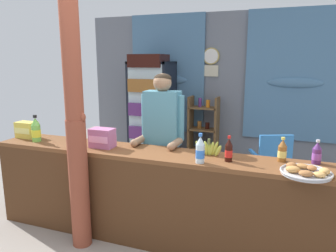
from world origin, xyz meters
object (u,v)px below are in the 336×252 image
Objects in this scene: stall_counter at (160,192)px; soda_bottle_iced_tea at (282,151)px; soda_bottle_cola at (229,151)px; banana_bunch at (209,149)px; shopkeeper at (162,132)px; soda_bottle_grape_soda at (317,154)px; bottle_shelf_rack at (203,131)px; snack_box_wafer at (102,138)px; plastic_lawn_chair at (271,160)px; timber_post at (76,125)px; snack_box_instant_noodle at (27,130)px; drink_fridge at (151,107)px; soda_bottle_water at (200,150)px; soda_bottle_lime_soda at (36,130)px; pastry_tray at (306,172)px.

soda_bottle_iced_tea reaches higher than stall_counter.
soda_bottle_cola is 0.24m from banana_bunch.
shopkeeper is 7.86× the size of soda_bottle_grape_soda.
bottle_shelf_rack is 2.29m from banana_bunch.
snack_box_wafer is 1.07m from banana_bunch.
bottle_shelf_rack is at bearing 90.58° from shopkeeper.
shopkeeper reaches higher than plastic_lawn_chair.
banana_bunch is (-0.52, -1.36, 0.47)m from plastic_lawn_chair.
timber_post is 10.79× the size of snack_box_instant_noodle.
drink_fridge is at bearing 127.95° from soda_bottle_cola.
banana_bunch is (0.57, -0.29, -0.05)m from shopkeeper.
plastic_lawn_chair is at bearing -36.57° from bottle_shelf_rack.
soda_bottle_water reaches higher than soda_bottle_iced_tea.
banana_bunch is at bearing 85.99° from soda_bottle_water.
drink_fridge is 2.14m from soda_bottle_lime_soda.
soda_bottle_grape_soda reaches higher than snack_box_wafer.
bottle_shelf_rack is at bearing 56.21° from snack_box_instant_noodle.
drink_fridge is 2.62m from soda_bottle_cola.
banana_bunch is (1.41, -1.94, -0.05)m from drink_fridge.
stall_counter is 1.52m from soda_bottle_lime_soda.
snack_box_instant_noodle is 2.08m from banana_bunch.
soda_bottle_lime_soda is 2.67m from pastry_tray.
shopkeeper is 0.63m from snack_box_wafer.
banana_bunch is (1.85, 0.15, -0.06)m from soda_bottle_lime_soda.
bottle_shelf_rack is 2.68m from soda_bottle_lime_soda.
shopkeeper is 7.18× the size of soda_bottle_cola.
pastry_tray is 1.42× the size of banana_bunch.
soda_bottle_lime_soda is (-0.72, 0.28, -0.16)m from timber_post.
drink_fridge is 8.10× the size of snack_box_instant_noodle.
stall_counter is at bearing -64.86° from drink_fridge.
plastic_lawn_chair is 2.98× the size of soda_bottle_lime_soda.
banana_bunch is (-0.64, -0.04, -0.03)m from soda_bottle_iced_tea.
stall_counter is at bearing -120.66° from plastic_lawn_chair.
bottle_shelf_rack is at bearing 61.49° from soda_bottle_lime_soda.
soda_bottle_cola is at bearing -30.79° from banana_bunch.
timber_post is 10.47× the size of snack_box_wafer.
snack_box_wafer is at bearing 3.15° from soda_bottle_lime_soda.
soda_bottle_water is (-0.22, -0.13, 0.01)m from soda_bottle_cola.
plastic_lawn_chair is 1.69m from pastry_tray.
banana_bunch is at bearing 1.29° from snack_box_instant_noodle.
drink_fridge is 7.86× the size of snack_box_wafer.
shopkeeper reaches higher than bottle_shelf_rack.
snack_box_instant_noodle is at bearing 176.81° from snack_box_wafer.
plastic_lawn_chair is 4.01× the size of soda_bottle_iced_tea.
bottle_shelf_rack is (-0.18, 2.38, 0.07)m from stall_counter.
soda_bottle_grape_soda is 0.54× the size of pastry_tray.
pastry_tray is (2.89, -0.19, -0.07)m from snack_box_instant_noodle.
banana_bunch is (0.59, -2.18, 0.34)m from bottle_shelf_rack.
stall_counter is 9.46× the size of pastry_tray.
shopkeeper is at bearing -63.18° from drink_fridge.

